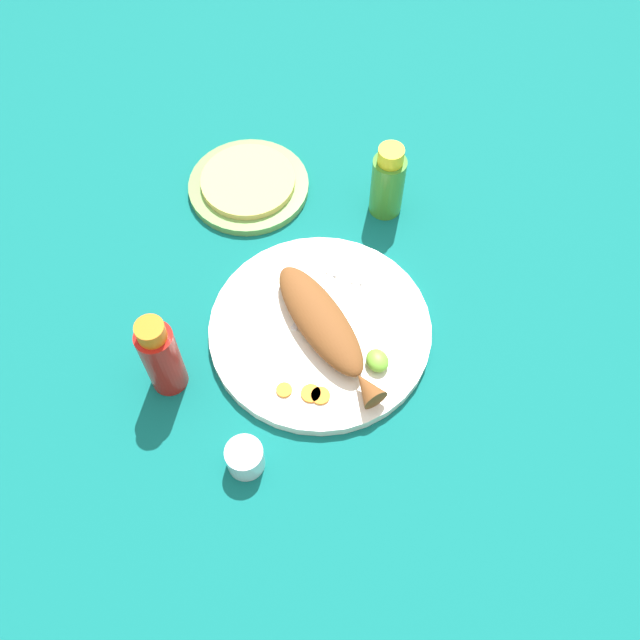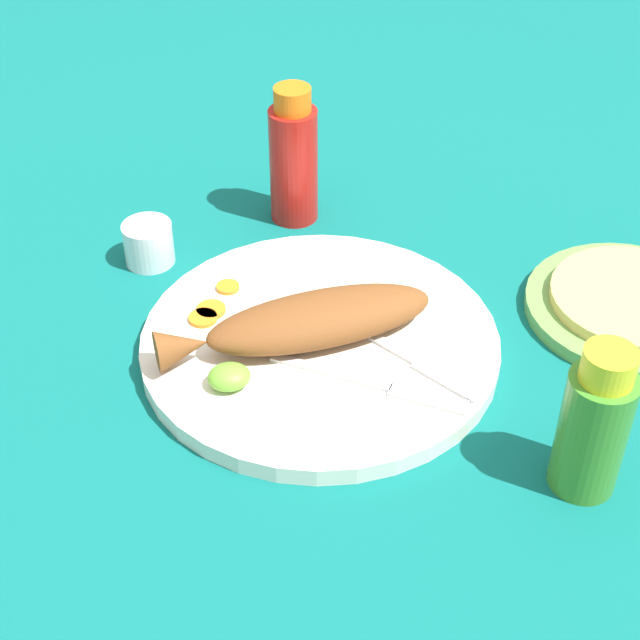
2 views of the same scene
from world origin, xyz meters
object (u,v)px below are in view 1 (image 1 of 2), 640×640
object	(u,v)px
main_plate	(320,330)
tortilla_plate	(249,186)
fried_fish	(324,326)
hot_sauce_bottle_red	(161,357)
fork_far	(356,289)
salt_cup	(245,458)
fork_near	(328,279)
hot_sauce_bottle_green	(388,182)

from	to	relation	value
main_plate	tortilla_plate	size ratio (longest dim) A/B	1.63
fried_fish	hot_sauce_bottle_red	distance (m)	0.24
fork_far	salt_cup	bearing A→B (deg)	158.81
fork_near	hot_sauce_bottle_red	xyz separation A→B (m)	(-0.06, 0.28, 0.05)
hot_sauce_bottle_green	salt_cup	xyz separation A→B (m)	(-0.33, 0.37, -0.05)
fried_fish	fork_near	xyz separation A→B (m)	(0.09, -0.04, -0.02)
fork_near	salt_cup	distance (m)	0.32
main_plate	fork_near	xyz separation A→B (m)	(0.07, -0.05, 0.01)
hot_sauce_bottle_red	fork_near	bearing A→B (deg)	-77.77
fried_fish	fork_near	distance (m)	0.10
hot_sauce_bottle_green	salt_cup	world-z (taller)	hot_sauce_bottle_green
hot_sauce_bottle_red	hot_sauce_bottle_green	bearing A→B (deg)	-68.78
tortilla_plate	fork_near	bearing A→B (deg)	-169.51
main_plate	hot_sauce_bottle_red	world-z (taller)	hot_sauce_bottle_red
fried_fish	salt_cup	size ratio (longest dim) A/B	5.07
fork_near	hot_sauce_bottle_red	bearing A→B (deg)	155.15
fried_fish	salt_cup	xyz separation A→B (m)	(-0.14, 0.18, -0.02)
hot_sauce_bottle_red	tortilla_plate	world-z (taller)	hot_sauce_bottle_red
hot_sauce_bottle_green	fork_far	bearing A→B (deg)	139.68
tortilla_plate	hot_sauce_bottle_green	bearing A→B (deg)	-123.77
hot_sauce_bottle_green	fried_fish	bearing A→B (deg)	134.61
hot_sauce_bottle_red	hot_sauce_bottle_green	distance (m)	0.47
hot_sauce_bottle_red	fork_far	bearing A→B (deg)	-85.16
fork_near	salt_cup	world-z (taller)	salt_cup
tortilla_plate	fried_fish	bearing A→B (deg)	-179.92
main_plate	salt_cup	xyz separation A→B (m)	(-0.15, 0.18, 0.01)
main_plate	tortilla_plate	bearing A→B (deg)	-0.22
fried_fish	salt_cup	world-z (taller)	fried_fish
hot_sauce_bottle_red	hot_sauce_bottle_green	xyz separation A→B (m)	(0.17, -0.43, -0.01)
fork_far	hot_sauce_bottle_red	world-z (taller)	hot_sauce_bottle_red
hot_sauce_bottle_red	salt_cup	size ratio (longest dim) A/B	3.00
fried_fish	main_plate	bearing A→B (deg)	0.00
fork_near	main_plate	bearing A→B (deg)	-158.62
hot_sauce_bottle_red	tortilla_plate	bearing A→B (deg)	-38.20
fork_near	hot_sauce_bottle_red	distance (m)	0.29
fried_fish	fork_far	xyz separation A→B (m)	(0.05, -0.08, -0.02)
fork_far	hot_sauce_bottle_red	bearing A→B (deg)	126.67
main_plate	fork_far	distance (m)	0.09
main_plate	fork_near	distance (m)	0.09
main_plate	fork_far	xyz separation A→B (m)	(0.04, -0.08, 0.01)
hot_sauce_bottle_red	fried_fish	bearing A→B (deg)	-96.23
salt_cup	tortilla_plate	world-z (taller)	salt_cup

